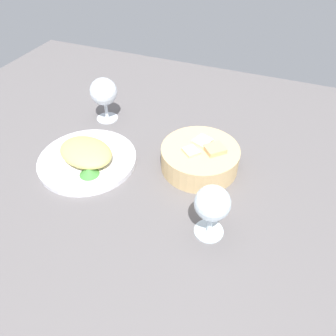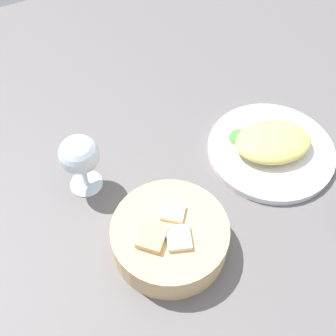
# 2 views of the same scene
# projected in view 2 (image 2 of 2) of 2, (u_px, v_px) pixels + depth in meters

# --- Properties ---
(ground_plane) EXTENTS (1.40, 1.40, 0.02)m
(ground_plane) POSITION_uv_depth(u_px,v_px,m) (213.00, 157.00, 0.84)
(ground_plane) COLOR #5F5B5B
(plate) EXTENTS (0.25, 0.25, 0.01)m
(plate) POSITION_uv_depth(u_px,v_px,m) (271.00, 150.00, 0.83)
(plate) COLOR silver
(plate) RESTS_ON ground_plane
(omelette) EXTENTS (0.17, 0.14, 0.04)m
(omelette) POSITION_uv_depth(u_px,v_px,m) (273.00, 142.00, 0.81)
(omelette) COLOR #D5C166
(omelette) RESTS_ON plate
(lettuce_garnish) EXTENTS (0.05, 0.05, 0.02)m
(lettuce_garnish) POSITION_uv_depth(u_px,v_px,m) (242.00, 136.00, 0.83)
(lettuce_garnish) COLOR #408738
(lettuce_garnish) RESTS_ON plate
(bread_basket) EXTENTS (0.19, 0.19, 0.07)m
(bread_basket) POSITION_uv_depth(u_px,v_px,m) (170.00, 237.00, 0.69)
(bread_basket) COLOR #D6B37A
(bread_basket) RESTS_ON ground_plane
(wine_glass_near) EXTENTS (0.07, 0.07, 0.12)m
(wine_glass_near) POSITION_uv_depth(u_px,v_px,m) (80.00, 157.00, 0.73)
(wine_glass_near) COLOR silver
(wine_glass_near) RESTS_ON ground_plane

